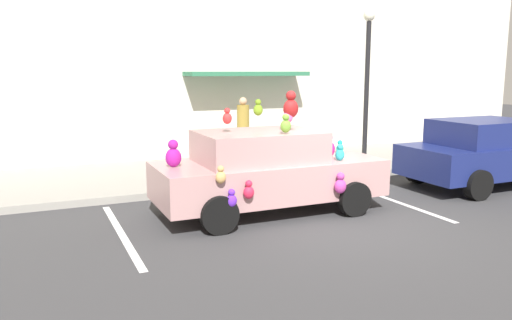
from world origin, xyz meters
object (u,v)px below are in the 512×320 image
plush_covered_car (267,170)px  teddy_bear_on_sidewalk (229,165)px  parked_sedan_behind (487,152)px  street_lamp_post (367,73)px  pedestrian_near_shopfront (243,132)px

plush_covered_car → teddy_bear_on_sidewalk: size_ratio=7.22×
parked_sedan_behind → teddy_bear_on_sidewalk: size_ratio=6.92×
teddy_bear_on_sidewalk → plush_covered_car: bearing=-95.9°
parked_sedan_behind → street_lamp_post: (-1.73, 2.33, 1.78)m
parked_sedan_behind → pedestrian_near_shopfront: pedestrian_near_shopfront is taller
teddy_bear_on_sidewalk → street_lamp_post: 4.20m
pedestrian_near_shopfront → street_lamp_post: bearing=-40.0°
plush_covered_car → pedestrian_near_shopfront: bearing=73.0°
parked_sedan_behind → plush_covered_car: bearing=179.6°
street_lamp_post → pedestrian_near_shopfront: street_lamp_post is taller
plush_covered_car → parked_sedan_behind: (5.58, -0.03, -0.01)m
pedestrian_near_shopfront → plush_covered_car: bearing=-107.0°
parked_sedan_behind → street_lamp_post: bearing=126.5°
pedestrian_near_shopfront → teddy_bear_on_sidewalk: bearing=-122.4°
pedestrian_near_shopfront → parked_sedan_behind: bearing=-46.4°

